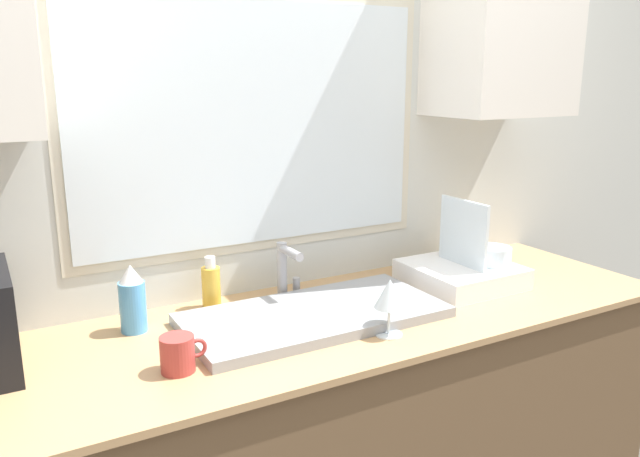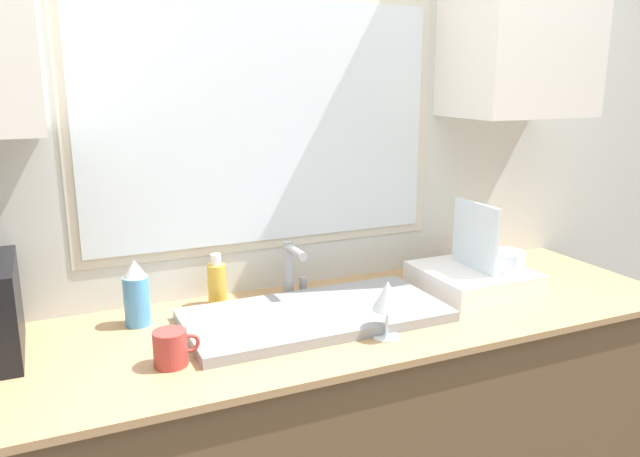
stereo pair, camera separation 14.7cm
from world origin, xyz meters
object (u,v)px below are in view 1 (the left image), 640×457
at_px(wine_glass, 390,295).
at_px(dish_rack, 464,270).
at_px(faucet, 286,267).
at_px(spray_bottle, 132,300).
at_px(mug_near_sink, 178,354).
at_px(soap_bottle, 211,286).

bearing_deg(wine_glass, dish_rack, 25.45).
bearing_deg(wine_glass, faucet, 107.47).
distance_m(spray_bottle, wine_glass, 0.70).
height_order(faucet, mug_near_sink, faucet).
xyz_separation_m(spray_bottle, wine_glass, (0.60, -0.37, 0.02)).
bearing_deg(spray_bottle, mug_near_sink, -83.04).
relative_size(spray_bottle, mug_near_sink, 1.67).
bearing_deg(faucet, wine_glass, -72.53).
bearing_deg(mug_near_sink, soap_bottle, 59.57).
height_order(faucet, dish_rack, dish_rack).
relative_size(faucet, dish_rack, 0.55).
bearing_deg(soap_bottle, faucet, -12.09).
bearing_deg(faucet, spray_bottle, -177.90).
distance_m(spray_bottle, soap_bottle, 0.26).
xyz_separation_m(soap_bottle, mug_near_sink, (-0.21, -0.36, -0.02)).
height_order(soap_bottle, wine_glass, soap_bottle).
bearing_deg(soap_bottle, mug_near_sink, -120.43).
bearing_deg(spray_bottle, wine_glass, -31.46).
xyz_separation_m(faucet, soap_bottle, (-0.23, 0.05, -0.04)).
distance_m(dish_rack, mug_near_sink, 1.04).
bearing_deg(wine_glass, mug_near_sink, 172.80).
bearing_deg(faucet, mug_near_sink, -144.70).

